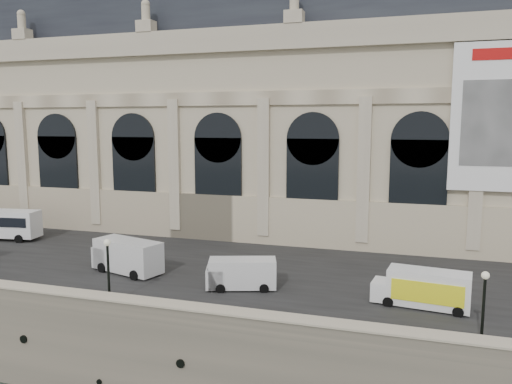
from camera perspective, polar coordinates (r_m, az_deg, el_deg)
quay at (r=65.44m, az=3.29°, el=-5.84°), size 160.00×70.00×6.00m
street at (r=45.23m, az=-3.18°, el=-8.15°), size 160.00×24.00×0.06m
parapet at (r=33.46m, az=-11.42°, el=-13.10°), size 160.00×1.40×1.21m
museum at (r=61.37m, az=-3.02°, el=9.00°), size 69.00×18.70×29.10m
van_b at (r=43.73m, az=-14.76°, el=-7.07°), size 6.69×3.99×2.80m
van_c at (r=38.27m, az=-2.06°, el=-9.33°), size 5.58×3.47×2.33m
box_truck at (r=36.49m, az=18.52°, el=-10.43°), size 6.62×2.92×2.59m
lamp_left at (r=36.14m, az=-16.51°, el=-8.82°), size 0.48×0.48×4.69m
lamp_right at (r=31.38m, az=24.54°, el=-12.10°), size 0.44×0.44×4.36m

